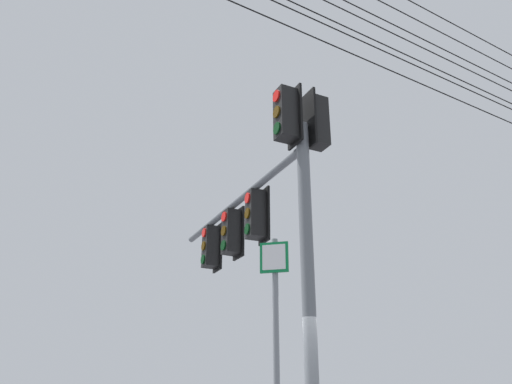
% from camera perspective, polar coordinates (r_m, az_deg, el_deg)
% --- Properties ---
extents(signal_mast_assembly, '(4.76, 3.49, 6.23)m').
position_cam_1_polar(signal_mast_assembly, '(9.29, 0.97, -2.61)').
color(signal_mast_assembly, slate).
rests_on(signal_mast_assembly, ground).
extents(route_sign_primary, '(0.32, 0.13, 3.10)m').
position_cam_1_polar(route_sign_primary, '(5.82, 2.18, -17.04)').
color(route_sign_primary, slate).
rests_on(route_sign_primary, ground).
extents(overhead_wire_span, '(15.12, 27.29, 2.32)m').
position_cam_1_polar(overhead_wire_span, '(11.17, 10.63, 18.34)').
color(overhead_wire_span, black).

